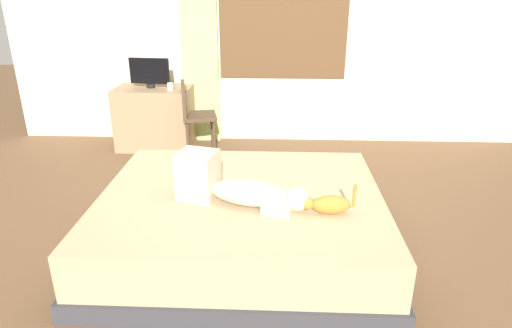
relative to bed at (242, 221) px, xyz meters
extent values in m
plane|color=brown|center=(0.13, 0.08, -0.23)|extent=(16.00, 16.00, 0.00)
cube|color=beige|center=(0.13, 2.65, 1.22)|extent=(6.40, 0.12, 2.90)
cube|color=brown|center=(0.32, 2.59, 1.13)|extent=(1.53, 0.02, 1.10)
cube|color=white|center=(0.32, 2.58, 1.13)|extent=(1.45, 0.02, 1.02)
cube|color=#38383D|center=(0.00, 0.00, -0.16)|extent=(2.11, 1.81, 0.14)
cube|color=tan|center=(0.00, 0.00, 0.07)|extent=(2.05, 1.75, 0.32)
ellipsoid|color=#CCB299|center=(0.07, -0.17, 0.32)|extent=(0.61, 0.39, 0.17)
sphere|color=beige|center=(0.40, -0.25, 0.32)|extent=(0.17, 0.17, 0.17)
cube|color=beige|center=(-0.30, -0.07, 0.41)|extent=(0.31, 0.30, 0.34)
cube|color=beige|center=(0.28, -0.22, 0.28)|extent=(0.26, 0.32, 0.08)
ellipsoid|color=#C67A2D|center=(0.62, -0.29, 0.30)|extent=(0.27, 0.12, 0.13)
sphere|color=#C67A2D|center=(0.47, -0.29, 0.31)|extent=(0.08, 0.08, 0.08)
cylinder|color=#C67A2D|center=(0.77, -0.28, 0.37)|extent=(0.02, 0.02, 0.16)
cube|color=#997A56|center=(-1.22, 2.25, 0.14)|extent=(0.90, 0.56, 0.74)
cylinder|color=black|center=(-1.25, 2.25, 0.54)|extent=(0.10, 0.10, 0.05)
cube|color=black|center=(-1.25, 2.25, 0.71)|extent=(0.48, 0.08, 0.30)
cylinder|color=white|center=(-0.98, 2.11, 0.56)|extent=(0.07, 0.07, 0.09)
cylinder|color=#4C3828|center=(-0.53, 2.21, -0.01)|extent=(0.04, 0.04, 0.44)
cylinder|color=#4C3828|center=(-0.46, 1.92, -0.01)|extent=(0.04, 0.04, 0.44)
cylinder|color=#4C3828|center=(-0.82, 2.15, -0.01)|extent=(0.04, 0.04, 0.44)
cylinder|color=#4C3828|center=(-0.76, 1.85, -0.01)|extent=(0.04, 0.04, 0.44)
cube|color=#4C3828|center=(-0.64, 2.03, 0.23)|extent=(0.45, 0.45, 0.04)
cube|color=#4C3828|center=(-0.81, 2.00, 0.44)|extent=(0.12, 0.38, 0.38)
cube|color=#ADCC75|center=(-0.69, 2.53, 0.94)|extent=(0.44, 0.06, 2.33)
camera|label=1|loc=(0.24, -2.94, 1.66)|focal=31.21mm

